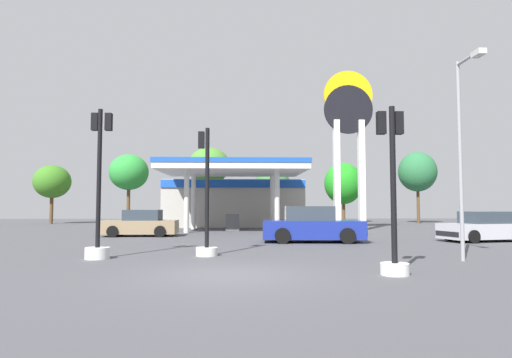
% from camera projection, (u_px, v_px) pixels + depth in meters
% --- Properties ---
extents(ground_plane, '(90.00, 90.00, 0.00)m').
position_uv_depth(ground_plane, '(228.00, 275.00, 10.60)').
color(ground_plane, '#47474C').
rests_on(ground_plane, ground).
extents(gas_station, '(11.01, 13.01, 4.52)m').
position_uv_depth(gas_station, '(234.00, 198.00, 34.40)').
color(gas_station, '#ADA89E').
rests_on(gas_station, ground).
extents(station_pole_sign, '(3.42, 0.56, 11.12)m').
position_uv_depth(station_pole_sign, '(349.00, 131.00, 30.23)').
color(station_pole_sign, white).
rests_on(station_pole_sign, ground).
extents(car_0, '(4.73, 2.35, 1.65)m').
position_uv_depth(car_0, '(312.00, 226.00, 20.05)').
color(car_0, black).
rests_on(car_0, ground).
extents(car_1, '(4.18, 2.45, 1.40)m').
position_uv_depth(car_1, '(483.00, 228.00, 20.41)').
color(car_1, black).
rests_on(car_1, ground).
extents(car_2, '(4.05, 1.87, 1.45)m').
position_uv_depth(car_2, '(141.00, 224.00, 23.87)').
color(car_2, black).
rests_on(car_2, ground).
extents(traffic_signal_0, '(0.72, 0.72, 4.32)m').
position_uv_depth(traffic_signal_0, '(206.00, 217.00, 14.62)').
color(traffic_signal_0, silver).
rests_on(traffic_signal_0, ground).
extents(traffic_signal_1, '(0.76, 0.76, 4.79)m').
position_uv_depth(traffic_signal_1, '(99.00, 210.00, 13.84)').
color(traffic_signal_1, silver).
rests_on(traffic_signal_1, ground).
extents(traffic_signal_2, '(0.69, 0.70, 4.15)m').
position_uv_depth(traffic_signal_2, '(393.00, 210.00, 10.67)').
color(traffic_signal_2, silver).
rests_on(traffic_signal_2, ground).
extents(tree_0, '(3.32, 3.32, 5.42)m').
position_uv_depth(tree_0, '(52.00, 182.00, 40.14)').
color(tree_0, brown).
rests_on(tree_0, ground).
extents(tree_1, '(3.80, 3.80, 6.70)m').
position_uv_depth(tree_1, '(129.00, 172.00, 42.49)').
color(tree_1, brown).
rests_on(tree_1, ground).
extents(tree_2, '(4.03, 4.03, 7.25)m').
position_uv_depth(tree_2, '(209.00, 166.00, 41.67)').
color(tree_2, brown).
rests_on(tree_2, ground).
extents(tree_3, '(3.24, 3.24, 5.14)m').
position_uv_depth(tree_3, '(273.00, 183.00, 40.57)').
color(tree_3, brown).
rests_on(tree_3, ground).
extents(tree_4, '(3.80, 3.80, 5.97)m').
position_uv_depth(tree_4, '(343.00, 184.00, 43.49)').
color(tree_4, brown).
rests_on(tree_4, ground).
extents(tree_5, '(3.56, 3.56, 6.78)m').
position_uv_depth(tree_5, '(417.00, 172.00, 41.38)').
color(tree_5, brown).
rests_on(tree_5, ground).
extents(corner_streetlamp, '(0.24, 1.48, 6.17)m').
position_uv_depth(corner_streetlamp, '(463.00, 137.00, 13.17)').
color(corner_streetlamp, gray).
rests_on(corner_streetlamp, ground).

